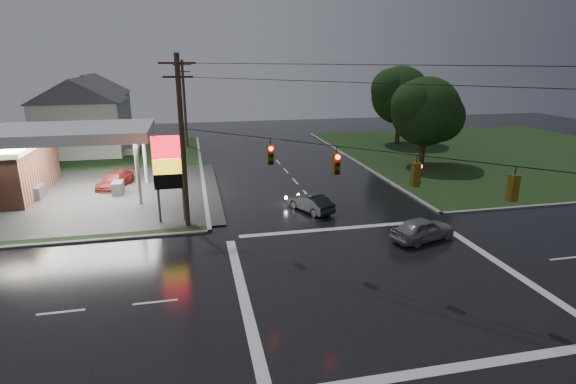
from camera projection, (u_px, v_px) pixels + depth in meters
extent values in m
plane|color=black|center=(380.00, 278.00, 22.72)|extent=(120.00, 120.00, 0.00)
cube|color=#1B3115|center=(6.00, 177.00, 41.76)|extent=(36.00, 36.00, 0.08)
cube|color=#1B3115|center=(498.00, 153.00, 52.33)|extent=(36.00, 36.00, 0.08)
cube|color=#2D2D2D|center=(52.00, 198.00, 35.47)|extent=(26.00, 18.00, 0.02)
cylinder|color=silver|center=(138.00, 173.00, 33.40)|extent=(0.30, 0.30, 5.00)
cylinder|color=silver|center=(18.00, 161.00, 36.98)|extent=(0.30, 0.30, 5.00)
cylinder|color=silver|center=(145.00, 156.00, 39.01)|extent=(0.30, 0.30, 5.00)
cube|color=silver|center=(70.00, 132.00, 34.41)|extent=(12.00, 8.00, 0.80)
cube|color=white|center=(71.00, 138.00, 34.53)|extent=(11.40, 7.40, 0.04)
cube|color=#59595E|center=(37.00, 193.00, 35.14)|extent=(0.80, 1.60, 1.10)
cube|color=#59595E|center=(118.00, 188.00, 36.36)|extent=(0.80, 1.60, 1.10)
cylinder|color=#59595E|center=(157.00, 180.00, 29.39)|extent=(0.16, 0.16, 6.00)
cylinder|color=#59595E|center=(182.00, 179.00, 29.71)|extent=(0.16, 0.16, 6.00)
cube|color=red|center=(167.00, 147.00, 28.92)|extent=(2.00, 0.35, 1.40)
cube|color=gold|center=(169.00, 166.00, 29.29)|extent=(2.00, 0.35, 1.00)
cube|color=black|center=(170.00, 181.00, 29.58)|extent=(2.00, 0.35, 1.00)
cylinder|color=#382619|center=(183.00, 144.00, 28.10)|extent=(0.32, 0.32, 11.00)
cube|color=#382619|center=(177.00, 63.00, 26.69)|extent=(2.20, 0.12, 0.12)
cube|color=#382619|center=(178.00, 77.00, 26.92)|extent=(1.80, 0.12, 0.12)
cylinder|color=#382619|center=(185.00, 104.00, 54.85)|extent=(0.32, 0.32, 10.50)
cube|color=#382619|center=(182.00, 65.00, 53.51)|extent=(2.20, 0.12, 0.12)
cube|color=#382619|center=(182.00, 72.00, 53.74)|extent=(1.80, 0.12, 0.12)
cube|color=#59470C|center=(270.00, 155.00, 24.59)|extent=(0.34, 0.34, 1.10)
cylinder|color=#FF0C07|center=(271.00, 149.00, 24.29)|extent=(0.22, 0.08, 0.22)
cube|color=#59470C|center=(336.00, 164.00, 22.50)|extent=(0.34, 0.34, 1.10)
cylinder|color=#FF0C07|center=(338.00, 157.00, 22.20)|extent=(0.22, 0.08, 0.22)
cube|color=#59470C|center=(416.00, 175.00, 20.41)|extent=(0.34, 0.34, 1.10)
cylinder|color=#FF0C07|center=(420.00, 166.00, 20.34)|extent=(0.08, 0.22, 0.22)
cube|color=#59470C|center=(513.00, 188.00, 18.32)|extent=(0.34, 0.34, 1.10)
cylinder|color=#FF0C07|center=(511.00, 178.00, 18.40)|extent=(0.22, 0.08, 0.22)
cube|color=silver|center=(83.00, 128.00, 51.29)|extent=(9.00, 8.00, 6.00)
cube|color=gray|center=(134.00, 148.00, 53.11)|extent=(1.60, 4.80, 0.80)
cube|color=silver|center=(94.00, 116.00, 62.31)|extent=(9.00, 8.00, 6.00)
cube|color=gray|center=(136.00, 133.00, 64.14)|extent=(1.60, 4.80, 0.80)
cylinder|color=black|center=(423.00, 142.00, 45.43)|extent=(0.56, 0.56, 5.04)
sphere|color=black|center=(426.00, 111.00, 44.55)|extent=(6.80, 6.80, 6.80)
sphere|color=black|center=(439.00, 117.00, 45.36)|extent=(5.10, 5.10, 5.10)
sphere|color=black|center=(416.00, 105.00, 43.70)|extent=(4.76, 4.76, 4.76)
cylinder|color=black|center=(398.00, 122.00, 57.20)|extent=(0.56, 0.56, 5.60)
sphere|color=black|center=(400.00, 95.00, 56.22)|extent=(7.20, 7.20, 7.20)
sphere|color=black|center=(412.00, 100.00, 57.07)|extent=(5.40, 5.40, 5.40)
sphere|color=black|center=(391.00, 89.00, 55.32)|extent=(5.04, 5.04, 5.04)
imported|color=black|center=(310.00, 203.00, 32.43)|extent=(2.89, 4.17, 1.30)
imported|color=gray|center=(423.00, 229.00, 27.26)|extent=(4.49, 2.84, 1.43)
imported|color=maroon|center=(115.00, 180.00, 38.37)|extent=(3.19, 4.76, 1.28)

